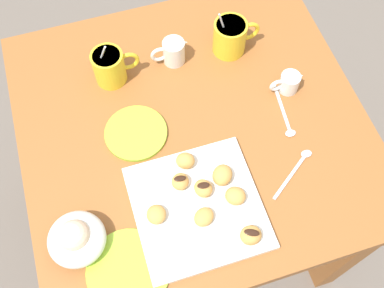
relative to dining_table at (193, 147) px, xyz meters
name	(u,v)px	position (x,y,z in m)	size (l,w,h in m)	color
ground_plane	(193,214)	(0.00, 0.00, -0.59)	(8.00, 8.00, 0.00)	#665B51
dining_table	(193,147)	(0.00, 0.00, 0.00)	(0.88, 0.86, 0.72)	#935628
pastry_plate_square	(198,207)	(-0.06, -0.22, 0.15)	(0.29, 0.29, 0.02)	silver
coffee_mug_yellow_left	(110,66)	(-0.17, 0.20, 0.19)	(0.12, 0.08, 0.15)	yellow
coffee_mug_yellow_right	(231,36)	(0.17, 0.20, 0.19)	(0.13, 0.09, 0.15)	yellow
cream_pitcher_white	(173,51)	(0.01, 0.21, 0.18)	(0.10, 0.06, 0.07)	silver
ice_cream_bowl	(76,238)	(-0.34, -0.22, 0.18)	(0.13, 0.13, 0.10)	silver
chocolate_sauce_pitcher	(289,82)	(0.27, 0.03, 0.17)	(0.09, 0.05, 0.06)	silver
saucer_lime_left	(128,270)	(-0.25, -0.32, 0.14)	(0.19, 0.19, 0.01)	#9EC633
saucer_lime_right	(136,133)	(-0.15, 0.01, 0.14)	(0.16, 0.16, 0.01)	#9EC633
loose_spoon_near_saucer	(285,117)	(0.23, -0.06, 0.14)	(0.03, 0.16, 0.01)	silver
loose_spoon_by_plate	(296,168)	(0.20, -0.20, 0.14)	(0.14, 0.10, 0.01)	silver
beignet_0	(203,188)	(-0.04, -0.19, 0.17)	(0.04, 0.05, 0.03)	#D19347
chocolate_drizzle_0	(203,185)	(-0.04, -0.19, 0.19)	(0.03, 0.02, 0.01)	black
beignet_1	(204,217)	(-0.06, -0.26, 0.17)	(0.05, 0.04, 0.03)	#D19347
beignet_2	(251,235)	(0.03, -0.33, 0.17)	(0.05, 0.04, 0.04)	#D19347
chocolate_drizzle_2	(252,233)	(0.03, -0.33, 0.19)	(0.03, 0.02, 0.01)	black
beignet_3	(180,182)	(-0.08, -0.16, 0.17)	(0.04, 0.04, 0.03)	#D19347
chocolate_drizzle_3	(180,178)	(-0.08, -0.16, 0.19)	(0.03, 0.01, 0.01)	black
beignet_4	(156,214)	(-0.16, -0.22, 0.17)	(0.05, 0.04, 0.03)	#D19347
beignet_5	(185,161)	(-0.05, -0.11, 0.17)	(0.05, 0.04, 0.04)	#D19347
beignet_6	(235,196)	(0.03, -0.23, 0.17)	(0.05, 0.04, 0.03)	#D19347
beignet_7	(222,175)	(0.02, -0.17, 0.17)	(0.05, 0.05, 0.04)	#D19347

